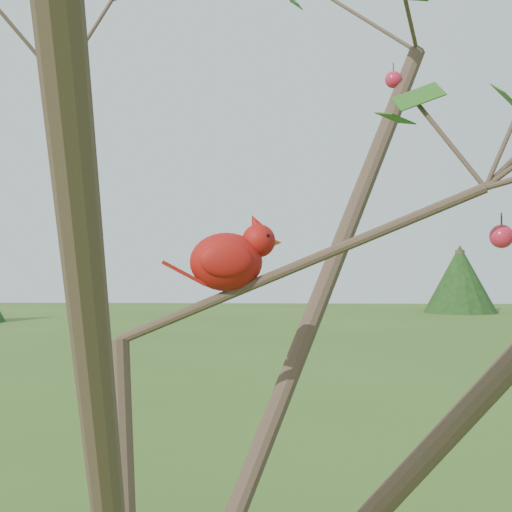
# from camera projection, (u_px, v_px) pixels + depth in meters

# --- Properties ---
(crabapple_tree) EXTENTS (2.35, 2.05, 2.95)m
(crabapple_tree) POSITION_uv_depth(u_px,v_px,m) (148.00, 236.00, 1.08)
(crabapple_tree) COLOR #3E2E21
(crabapple_tree) RESTS_ON ground
(cardinal) EXTENTS (0.20, 0.12, 0.14)m
(cardinal) POSITION_uv_depth(u_px,v_px,m) (230.00, 259.00, 1.18)
(cardinal) COLOR #AF120F
(cardinal) RESTS_ON ground
(distant_trees) EXTENTS (41.98, 16.34, 3.10)m
(distant_trees) POSITION_uv_depth(u_px,v_px,m) (216.00, 286.00, 26.69)
(distant_trees) COLOR #3E2E21
(distant_trees) RESTS_ON ground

